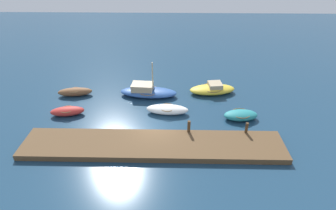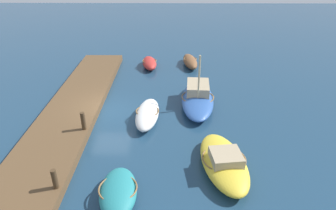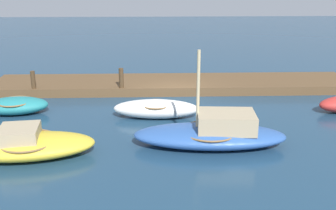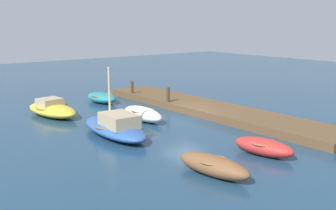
# 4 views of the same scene
# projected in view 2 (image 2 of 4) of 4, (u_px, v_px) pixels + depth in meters

# --- Properties ---
(ground_plane) EXTENTS (84.00, 84.00, 0.00)m
(ground_plane) POSITION_uv_depth(u_px,v_px,m) (109.00, 112.00, 19.52)
(ground_plane) COLOR navy
(dock_platform) EXTENTS (20.12, 3.42, 0.47)m
(dock_platform) POSITION_uv_depth(u_px,v_px,m) (74.00, 109.00, 19.43)
(dock_platform) COLOR brown
(dock_platform) RESTS_ON ground_plane
(rowboat_white) EXTENTS (3.95, 1.62, 0.82)m
(rowboat_white) POSITION_uv_depth(u_px,v_px,m) (148.00, 114.00, 18.43)
(rowboat_white) COLOR white
(rowboat_white) RESTS_ON ground_plane
(motorboat_yellow) EXTENTS (4.91, 2.61, 1.14)m
(motorboat_yellow) POSITION_uv_depth(u_px,v_px,m) (224.00, 162.00, 14.30)
(motorboat_yellow) COLOR gold
(motorboat_yellow) RESTS_ON ground_plane
(rowboat_brown) EXTENTS (3.56, 1.55, 0.83)m
(rowboat_brown) POSITION_uv_depth(u_px,v_px,m) (190.00, 61.00, 26.81)
(rowboat_brown) COLOR brown
(rowboat_brown) RESTS_ON ground_plane
(sailboat_blue) EXTENTS (5.91, 2.49, 3.69)m
(sailboat_blue) POSITION_uv_depth(u_px,v_px,m) (198.00, 98.00, 20.21)
(sailboat_blue) COLOR #2D569E
(sailboat_blue) RESTS_ON ground_plane
(rowboat_teal) EXTENTS (3.14, 1.86, 0.77)m
(rowboat_teal) POSITION_uv_depth(u_px,v_px,m) (118.00, 192.00, 12.64)
(rowboat_teal) COLOR teal
(rowboat_teal) RESTS_ON ground_plane
(dinghy_red) EXTENTS (3.16, 1.66, 0.79)m
(dinghy_red) POSITION_uv_depth(u_px,v_px,m) (150.00, 63.00, 26.48)
(dinghy_red) COLOR #B72D28
(dinghy_red) RESTS_ON ground_plane
(mooring_post_west) EXTENTS (0.25, 0.25, 1.05)m
(mooring_post_west) POSITION_uv_depth(u_px,v_px,m) (83.00, 121.00, 16.59)
(mooring_post_west) COLOR #47331E
(mooring_post_west) RESTS_ON dock_platform
(mooring_post_mid_west) EXTENTS (0.23, 0.23, 0.94)m
(mooring_post_mid_west) POSITION_uv_depth(u_px,v_px,m) (55.00, 179.00, 12.54)
(mooring_post_mid_west) COLOR #47331E
(mooring_post_mid_west) RESTS_ON dock_platform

